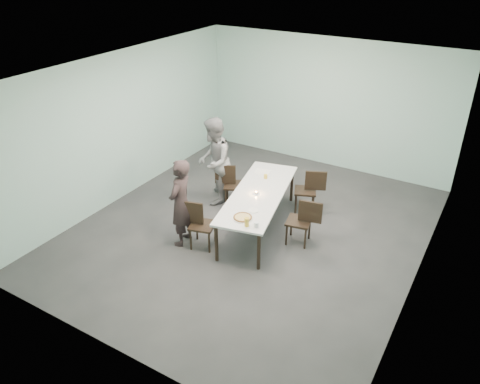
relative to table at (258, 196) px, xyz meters
The scene contains 16 objects.
ground 0.71m from the table, 121.07° to the right, with size 7.00×7.00×0.00m, color #333335.
room_shell 1.34m from the table, 121.07° to the right, with size 6.02×7.02×3.01m.
table is the anchor object (origin of this frame).
chair_near_left 1.24m from the table, 120.74° to the right, with size 0.65×0.52×0.87m.
chair_far_left 1.07m from the table, 150.56° to the left, with size 0.65×0.56×0.87m.
chair_near_right 0.95m from the table, ahead, with size 0.64×0.49×0.87m.
chair_far_right 1.25m from the table, 63.02° to the left, with size 0.65×0.55×0.87m.
diner_near 1.46m from the table, 129.98° to the right, with size 0.59×0.39×1.62m, color black.
diner_far 1.38m from the table, 160.35° to the left, with size 0.88×0.68×1.80m, color gray.
pizza 0.94m from the table, 77.60° to the right, with size 0.34×0.34×0.04m.
side_plate 0.65m from the table, 68.93° to the right, with size 0.18×0.18×0.01m, color white.
beer_glass 1.16m from the table, 70.81° to the right, with size 0.08×0.08×0.15m, color gold.
water_tumbler 1.16m from the table, 63.08° to the right, with size 0.08×0.08×0.09m, color silver.
tealight 0.10m from the table, 106.52° to the right, with size 0.06×0.06×0.05m.
amber_tumbler 0.62m from the table, 105.53° to the left, with size 0.07×0.07×0.08m, color gold.
menu 0.89m from the table, 113.37° to the left, with size 0.30×0.22×0.01m, color silver.
Camera 1 is at (3.62, -6.53, 4.86)m, focal length 35.00 mm.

